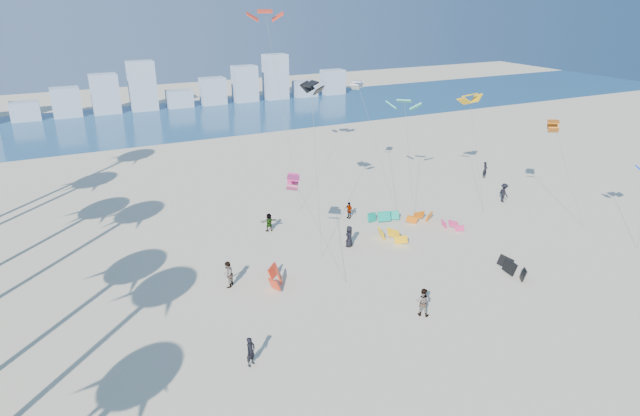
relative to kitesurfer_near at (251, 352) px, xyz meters
name	(u,v)px	position (x,y,z in m)	size (l,w,h in m)	color
ground	(408,406)	(5.93, -6.59, -0.88)	(220.00, 220.00, 0.00)	beige
ocean	(147,122)	(5.93, 65.41, -0.87)	(220.00, 220.00, 0.00)	navy
kitesurfer_near	(251,352)	(0.00, 0.00, 0.00)	(0.64, 0.42, 1.75)	black
kitesurfer_mid	(423,302)	(11.54, -0.04, 0.07)	(0.92, 0.72, 1.90)	gray
kitesurfers_far	(375,217)	(16.39, 13.48, 0.02)	(34.00, 11.73, 1.92)	black
grounded_kites	(403,241)	(16.25, 9.03, -0.42)	(19.13, 14.93, 0.97)	red
flying_kites	(398,93)	(19.61, 15.75, 10.26)	(31.34, 26.52, 18.34)	#DF3175
distant_skyline	(128,94)	(4.74, 75.41, 2.21)	(85.00, 3.00, 8.40)	#9EADBF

